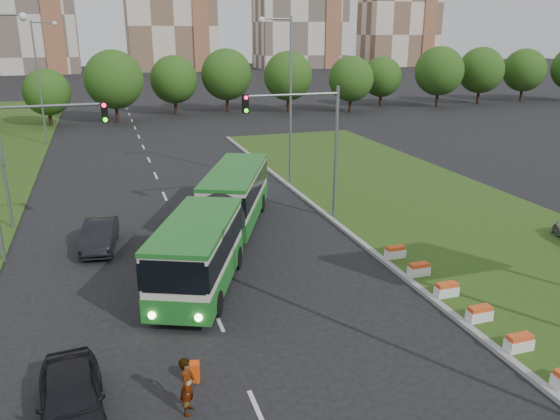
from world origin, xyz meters
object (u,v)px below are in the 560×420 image
object	(u,v)px
traffic_mast_median	(311,133)
car_left_far	(100,235)
shopping_trolley	(193,372)
articulated_bus	(215,218)
pedestrian	(188,386)
traffic_mast_left	(24,154)
car_left_near	(71,399)

from	to	relation	value
traffic_mast_median	car_left_far	bearing A→B (deg)	-176.63
car_left_far	shopping_trolley	world-z (taller)	car_left_far
traffic_mast_median	articulated_bus	size ratio (longest dim) A/B	0.46
car_left_far	articulated_bus	bearing A→B (deg)	-11.72
car_left_far	shopping_trolley	xyz separation A→B (m)	(2.77, -13.11, -0.39)
traffic_mast_median	pedestrian	xyz separation A→B (m)	(-9.77, -15.32, -4.42)
traffic_mast_left	car_left_far	bearing A→B (deg)	5.40
pedestrian	shopping_trolley	distance (m)	1.65
car_left_far	pedestrian	size ratio (longest dim) A/B	2.39
traffic_mast_median	pedestrian	distance (m)	18.70
traffic_mast_median	car_left_near	xyz separation A→B (m)	(-13.06, -14.70, -4.56)
traffic_mast_left	car_left_far	distance (m)	5.52
pedestrian	traffic_mast_median	bearing A→B (deg)	-9.41
traffic_mast_left	shopping_trolley	size ratio (longest dim) A/B	11.68
traffic_mast_left	articulated_bus	size ratio (longest dim) A/B	0.46
traffic_mast_left	car_left_near	xyz separation A→B (m)	(2.10, -13.70, -4.56)
traffic_mast_left	car_left_near	size ratio (longest dim) A/B	1.74
traffic_mast_left	traffic_mast_median	bearing A→B (deg)	3.77
car_left_near	traffic_mast_left	bearing A→B (deg)	94.51
traffic_mast_left	car_left_far	size ratio (longest dim) A/B	1.80
traffic_mast_median	pedestrian	size ratio (longest dim) A/B	4.30
car_left_near	car_left_far	distance (m)	14.01
articulated_bus	car_left_far	size ratio (longest dim) A/B	3.91
car_left_far	shopping_trolley	distance (m)	13.41
traffic_mast_median	shopping_trolley	xyz separation A→B (m)	(-9.37, -13.83, -5.01)
traffic_mast_left	articulated_bus	bearing A→B (deg)	-11.02
articulated_bus	traffic_mast_left	bearing A→B (deg)	-167.29
traffic_mast_median	traffic_mast_left	distance (m)	15.19
articulated_bus	car_left_near	size ratio (longest dim) A/B	3.77
car_left_near	shopping_trolley	distance (m)	3.81
shopping_trolley	pedestrian	bearing A→B (deg)	-91.68
traffic_mast_left	car_left_near	world-z (taller)	traffic_mast_left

